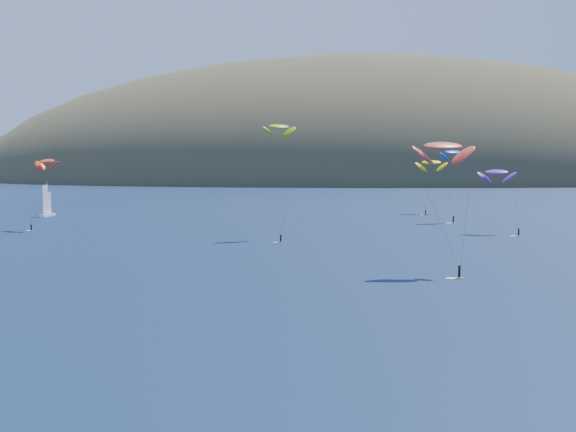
# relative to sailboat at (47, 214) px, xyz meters

# --- Properties ---
(island) EXTENTS (730.00, 300.00, 210.00)m
(island) POSITION_rel_sailboat_xyz_m (126.16, 370.21, -11.65)
(island) COLOR #3D3526
(island) RESTS_ON ground
(sailboat) EXTENTS (8.85, 7.62, 10.84)m
(sailboat) POSITION_rel_sailboat_xyz_m (0.00, 0.00, 0.00)
(sailboat) COLOR white
(sailboat) RESTS_ON ground
(kitesurfer_1) EXTENTS (8.47, 9.58, 19.14)m
(kitesurfer_1) POSITION_rel_sailboat_xyz_m (15.15, -40.44, 16.02)
(kitesurfer_1) COLOR #ACC716
(kitesurfer_1) RESTS_ON ground
(kitesurfer_3) EXTENTS (8.32, 14.98, 26.98)m
(kitesurfer_3) POSITION_rel_sailboat_xyz_m (74.25, -56.82, 23.88)
(kitesurfer_3) COLOR #ACC716
(kitesurfer_3) RESTS_ON ground
(kitesurfer_4) EXTENTS (9.46, 9.33, 21.69)m
(kitesurfer_4) POSITION_rel_sailboat_xyz_m (119.49, -11.38, 18.32)
(kitesurfer_4) COLOR #ACC716
(kitesurfer_4) RESTS_ON ground
(kitesurfer_6) EXTENTS (9.13, 11.12, 16.82)m
(kitesurfer_6) POSITION_rel_sailboat_xyz_m (124.96, -43.89, 13.52)
(kitesurfer_6) COLOR #ACC716
(kitesurfer_6) RESTS_ON ground
(kitesurfer_9) EXTENTS (10.21, 9.85, 22.52)m
(kitesurfer_9) POSITION_rel_sailboat_xyz_m (103.59, -109.61, 18.91)
(kitesurfer_9) COLOR #ACC716
(kitesurfer_9) RESTS_ON ground
(kitesurfer_11) EXTENTS (9.96, 12.37, 18.92)m
(kitesurfer_11) POSITION_rel_sailboat_xyz_m (117.36, 21.47, 15.30)
(kitesurfer_11) COLOR #ACC716
(kitesurfer_11) RESTS_ON ground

